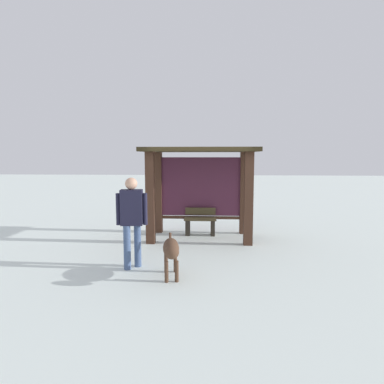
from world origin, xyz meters
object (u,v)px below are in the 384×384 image
object	(u,v)px
bus_shelter	(200,174)
dog	(171,250)
person_walking	(132,215)
bench_left_inside	(200,223)

from	to	relation	value
bus_shelter	dog	size ratio (longest dim) A/B	2.72
person_walking	dog	xyz separation A→B (m)	(0.85, -0.52, -0.54)
bus_shelter	bench_left_inside	xyz separation A→B (m)	(0.00, 0.20, -1.41)
person_walking	dog	world-z (taller)	person_walking
bus_shelter	person_walking	world-z (taller)	bus_shelter
bus_shelter	bench_left_inside	distance (m)	1.42
bench_left_inside	dog	xyz separation A→B (m)	(-0.41, -3.36, 0.19)
person_walking	bus_shelter	bearing A→B (deg)	64.54
bus_shelter	person_walking	bearing A→B (deg)	-115.46
bus_shelter	dog	distance (m)	3.42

